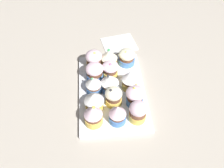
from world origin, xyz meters
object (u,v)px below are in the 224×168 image
at_px(cupcake_13, 138,111).
at_px(cupcake_10, 127,57).
at_px(baking_tray, 112,91).
at_px(cupcake_9, 117,114).
at_px(cupcake_5, 108,58).
at_px(cupcake_3, 94,101).
at_px(cupcake_11, 130,80).
at_px(napkin, 119,44).
at_px(cupcake_8, 112,96).
at_px(cupcake_0, 94,59).
at_px(cupcake_6, 110,69).
at_px(cupcake_1, 95,72).
at_px(cupcake_2, 94,84).
at_px(cupcake_12, 135,96).
at_px(cupcake_7, 110,83).
at_px(cupcake_4, 93,115).

bearing_deg(cupcake_13, cupcake_10, -179.82).
xyz_separation_m(baking_tray, cupcake_9, (0.13, 0.01, 0.04)).
bearing_deg(cupcake_5, cupcake_3, -17.41).
xyz_separation_m(cupcake_5, cupcake_11, (0.12, 0.07, 0.00)).
height_order(cupcake_13, napkin, cupcake_13).
bearing_deg(cupcake_9, cupcake_8, -172.77).
bearing_deg(napkin, cupcake_9, -7.11).
relative_size(cupcake_0, cupcake_10, 1.14).
bearing_deg(cupcake_6, cupcake_9, 1.42).
bearing_deg(cupcake_8, cupcake_10, 159.11).
bearing_deg(cupcake_3, cupcake_11, 120.42).
relative_size(cupcake_1, cupcake_9, 0.90).
height_order(cupcake_2, cupcake_9, cupcake_9).
bearing_deg(cupcake_10, cupcake_1, -60.40).
distance_m(cupcake_6, cupcake_8, 0.12).
height_order(cupcake_1, cupcake_12, cupcake_12).
distance_m(cupcake_0, cupcake_1, 0.07).
xyz_separation_m(cupcake_1, cupcake_12, (0.12, 0.13, 0.00)).
distance_m(cupcake_12, napkin, 0.33).
distance_m(cupcake_0, cupcake_6, 0.08).
bearing_deg(cupcake_7, cupcake_6, 173.85).
bearing_deg(napkin, cupcake_1, -28.76).
xyz_separation_m(cupcake_9, cupcake_12, (-0.06, 0.06, -0.00)).
relative_size(cupcake_9, cupcake_12, 1.00).
bearing_deg(cupcake_4, cupcake_0, 177.25).
relative_size(cupcake_6, cupcake_7, 0.90).
xyz_separation_m(cupcake_2, cupcake_12, (0.07, 0.13, 0.00)).
distance_m(cupcake_1, cupcake_8, 0.13).
bearing_deg(cupcake_6, cupcake_8, -1.93).
bearing_deg(cupcake_9, cupcake_11, 157.24).
bearing_deg(cupcake_11, cupcake_0, -135.26).
xyz_separation_m(cupcake_2, cupcake_6, (-0.06, 0.06, 0.00)).
distance_m(cupcake_9, cupcake_12, 0.09).
height_order(cupcake_9, napkin, cupcake_9).
bearing_deg(cupcake_13, cupcake_0, -153.49).
xyz_separation_m(cupcake_12, cupcake_13, (0.06, -0.00, 0.00)).
distance_m(cupcake_2, cupcake_4, 0.13).
distance_m(baking_tray, napkin, 0.26).
height_order(baking_tray, napkin, baking_tray).
bearing_deg(cupcake_3, cupcake_8, 100.44).
bearing_deg(cupcake_6, cupcake_0, -135.08).
bearing_deg(cupcake_13, cupcake_5, -163.74).
distance_m(cupcake_9, cupcake_10, 0.26).
xyz_separation_m(cupcake_4, cupcake_12, (-0.06, 0.14, -0.00)).
bearing_deg(baking_tray, cupcake_12, 46.63).
distance_m(cupcake_7, cupcake_13, 0.14).
bearing_deg(cupcake_9, cupcake_12, 134.97).
xyz_separation_m(cupcake_4, cupcake_6, (-0.19, 0.07, -0.00)).
bearing_deg(cupcake_5, cupcake_12, 21.30).
xyz_separation_m(baking_tray, cupcake_1, (-0.06, -0.06, 0.04)).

